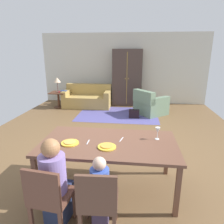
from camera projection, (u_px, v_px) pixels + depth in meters
ground_plane at (114, 134)px, 5.19m from camera, size 6.46×6.70×0.02m
back_wall at (123, 69)px, 8.03m from camera, size 6.46×0.10×2.70m
dining_table at (109, 146)px, 2.95m from camera, size 1.95×1.06×0.76m
plate_near_man at (70, 143)px, 2.87m from camera, size 0.25×0.25×0.02m
pizza_near_man at (70, 142)px, 2.87m from camera, size 0.17×0.17×0.01m
plate_near_child at (107, 147)px, 2.76m from camera, size 0.25×0.25×0.02m
pizza_near_child at (107, 146)px, 2.75m from camera, size 0.17×0.17×0.01m
wine_glass at (158, 131)px, 2.98m from camera, size 0.07×0.07×0.19m
fork at (88, 142)px, 2.91m from camera, size 0.02×0.15×0.01m
knife at (121, 139)px, 3.00m from camera, size 0.06×0.17×0.01m
dining_chair_man at (49, 196)px, 2.22m from camera, size 0.47×0.47×0.87m
person_man at (56, 185)px, 2.38m from camera, size 0.31×0.41×1.11m
dining_chair_child at (98, 200)px, 2.16m from camera, size 0.44×0.44×0.87m
person_child at (100, 194)px, 2.34m from camera, size 0.22×0.29×0.92m
area_rug at (118, 114)px, 6.76m from camera, size 2.60×1.80×0.01m
couch at (88, 99)px, 7.63m from camera, size 1.73×0.86×0.82m
armchair at (150, 105)px, 6.71m from camera, size 1.21×1.20×0.82m
armoire at (127, 78)px, 7.73m from camera, size 1.10×0.59×2.10m
side_table at (58, 98)px, 7.48m from camera, size 0.56×0.56×0.58m
table_lamp at (57, 80)px, 7.30m from camera, size 0.26×0.26×0.54m
book_lower at (62, 92)px, 7.40m from camera, size 0.22×0.16×0.03m
book_upper at (64, 91)px, 7.42m from camera, size 0.22×0.16×0.03m
handbag at (134, 114)px, 6.38m from camera, size 0.32×0.16×0.26m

